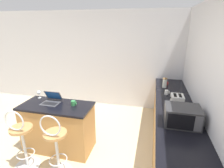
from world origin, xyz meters
TOP-DOWN VIEW (x-y plane):
  - wall_back at (0.00, 2.69)m, footprint 12.00×0.06m
  - wall_right at (2.02, 0.00)m, footprint 0.06×12.00m
  - breakfast_bar at (-0.36, 0.58)m, footprint 1.26×0.60m
  - counter_right at (1.67, 1.08)m, footprint 0.67×3.19m
  - bar_stool_near at (-0.65, 0.01)m, footprint 0.40×0.40m
  - bar_stool_far at (-0.07, 0.01)m, footprint 0.40×0.40m
  - laptop at (-0.49, 0.66)m, footprint 0.31×0.29m
  - microwave at (1.69, 0.43)m, footprint 0.47×0.37m
  - toaster at (1.69, 1.09)m, footprint 0.23×0.25m
  - wine_glass_tall at (-0.84, 0.79)m, footprint 0.07×0.07m
  - mug_white at (1.55, 1.53)m, footprint 0.09×0.07m
  - mug_green at (-0.06, 0.64)m, footprint 0.10×0.08m
  - storage_jar at (1.53, 1.97)m, footprint 0.10×0.10m
  - mug_red at (1.57, 2.15)m, footprint 0.09×0.08m

SIDE VIEW (x-z plane):
  - counter_right at x=1.67m, z-range 0.00..0.89m
  - breakfast_bar at x=-0.36m, z-range 0.00..0.89m
  - bar_stool_near at x=-0.65m, z-range -0.02..1.04m
  - bar_stool_far at x=-0.07m, z-range -0.02..1.04m
  - mug_green at x=-0.06m, z-range 0.89..0.97m
  - mug_red at x=1.57m, z-range 0.89..0.98m
  - mug_white at x=1.55m, z-range 0.89..0.98m
  - laptop at x=-0.49m, z-range 0.84..1.04m
  - toaster at x=1.69m, z-range 0.89..1.07m
  - wine_glass_tall at x=-0.84m, z-range 0.92..1.06m
  - storage_jar at x=1.53m, z-range 0.89..1.10m
  - microwave at x=1.69m, z-range 0.89..1.15m
  - wall_back at x=0.00m, z-range 0.00..2.60m
  - wall_right at x=2.02m, z-range 0.00..2.60m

